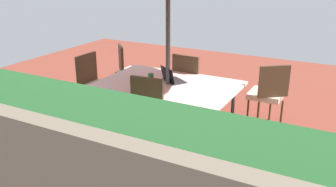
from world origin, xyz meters
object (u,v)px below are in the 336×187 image
object	(u,v)px
chair_southwest	(268,92)
cup	(151,77)
chair_east	(95,82)
chair_north	(142,114)
chair_southeast	(130,69)
laptop	(172,79)
dining_table	(168,87)
chair_south	(189,80)

from	to	relation	value
chair_southwest	cup	bearing A→B (deg)	-11.92
chair_east	cup	xyz separation A→B (m)	(-0.96, -0.08, 0.21)
chair_north	chair_southeast	world-z (taller)	same
chair_southwest	laptop	distance (m)	1.39
laptop	dining_table	bearing A→B (deg)	117.99
dining_table	cup	distance (m)	0.32
chair_south	chair_southeast	world-z (taller)	same
chair_south	laptop	world-z (taller)	chair_south
chair_north	cup	world-z (taller)	chair_north
chair_north	chair_southwest	distance (m)	1.93
chair_southwest	dining_table	bearing A→B (deg)	-4.79
chair_north	chair_south	bearing A→B (deg)	87.26
laptop	cup	bearing A→B (deg)	42.23
chair_southwest	cup	size ratio (longest dim) A/B	10.74
dining_table	chair_south	xyz separation A→B (m)	(0.03, -0.77, -0.12)
chair_southwest	cup	xyz separation A→B (m)	(1.50, 0.75, 0.21)
dining_table	chair_southeast	world-z (taller)	chair_southeast
chair_southwest	chair_south	size ratio (longest dim) A/B	1.00
chair_southeast	laptop	bearing A→B (deg)	-163.00
chair_north	chair_southeast	bearing A→B (deg)	122.50
dining_table	chair_southeast	bearing A→B (deg)	-35.03
chair_southwest	chair_east	size ratio (longest dim) A/B	1.00
chair_south	laptop	size ratio (longest dim) A/B	2.44
dining_table	chair_south	bearing A→B (deg)	-87.78
dining_table	laptop	world-z (taller)	laptop
dining_table	chair_north	size ratio (longest dim) A/B	1.92
chair_southwest	chair_south	world-z (taller)	same
chair_south	cup	distance (m)	0.80
chair_east	cup	distance (m)	0.99
chair_north	chair_south	world-z (taller)	same
chair_southwest	laptop	xyz separation A→B (m)	(1.19, 0.70, 0.22)
cup	chair_south	bearing A→B (deg)	-110.76
chair_east	dining_table	bearing A→B (deg)	-87.64
dining_table	chair_east	world-z (taller)	chair_east
chair_north	laptop	bearing A→B (deg)	86.83
laptop	chair_southeast	bearing A→B (deg)	1.19
chair_southeast	chair_north	bearing A→B (deg)	176.47
chair_south	chair_east	size ratio (longest dim) A/B	1.00
chair_southwest	chair_southeast	world-z (taller)	same
chair_southwest	laptop	size ratio (longest dim) A/B	2.44
chair_north	chair_east	xyz separation A→B (m)	(1.31, -0.72, 0.00)
chair_north	laptop	world-z (taller)	chair_north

